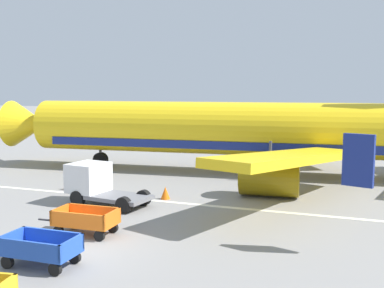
{
  "coord_description": "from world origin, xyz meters",
  "views": [
    {
      "loc": [
        10.01,
        -14.13,
        6.03
      ],
      "look_at": [
        0.86,
        10.87,
        2.8
      ],
      "focal_mm": 43.89,
      "sensor_mm": 36.0,
      "label": 1
    }
  ],
  "objects_px": {
    "service_truck_beside_carts": "(96,183)",
    "airplane": "(252,130)",
    "baggage_cart_second_in_row": "(41,249)",
    "baggage_cart_third_in_row": "(86,220)",
    "traffic_cone_mid_apron": "(69,184)",
    "traffic_cone_near_plane": "(165,193)"
  },
  "relations": [
    {
      "from": "service_truck_beside_carts",
      "to": "baggage_cart_third_in_row",
      "type": "bearing_deg",
      "value": -63.13
    },
    {
      "from": "airplane",
      "to": "baggage_cart_third_in_row",
      "type": "distance_m",
      "value": 16.3
    },
    {
      "from": "traffic_cone_near_plane",
      "to": "traffic_cone_mid_apron",
      "type": "relative_size",
      "value": 0.97
    },
    {
      "from": "service_truck_beside_carts",
      "to": "traffic_cone_mid_apron",
      "type": "height_order",
      "value": "service_truck_beside_carts"
    },
    {
      "from": "airplane",
      "to": "baggage_cart_second_in_row",
      "type": "relative_size",
      "value": 10.57
    },
    {
      "from": "traffic_cone_near_plane",
      "to": "traffic_cone_mid_apron",
      "type": "height_order",
      "value": "traffic_cone_mid_apron"
    },
    {
      "from": "service_truck_beside_carts",
      "to": "baggage_cart_second_in_row",
      "type": "bearing_deg",
      "value": -70.78
    },
    {
      "from": "baggage_cart_third_in_row",
      "to": "service_truck_beside_carts",
      "type": "distance_m",
      "value": 5.24
    },
    {
      "from": "traffic_cone_near_plane",
      "to": "baggage_cart_third_in_row",
      "type": "bearing_deg",
      "value": -95.28
    },
    {
      "from": "baggage_cart_second_in_row",
      "to": "airplane",
      "type": "bearing_deg",
      "value": 81.5
    },
    {
      "from": "airplane",
      "to": "traffic_cone_mid_apron",
      "type": "height_order",
      "value": "airplane"
    },
    {
      "from": "baggage_cart_third_in_row",
      "to": "traffic_cone_near_plane",
      "type": "height_order",
      "value": "baggage_cart_third_in_row"
    },
    {
      "from": "airplane",
      "to": "traffic_cone_mid_apron",
      "type": "distance_m",
      "value": 12.87
    },
    {
      "from": "airplane",
      "to": "baggage_cart_second_in_row",
      "type": "height_order",
      "value": "airplane"
    },
    {
      "from": "baggage_cart_third_in_row",
      "to": "service_truck_beside_carts",
      "type": "relative_size",
      "value": 0.78
    },
    {
      "from": "baggage_cart_second_in_row",
      "to": "traffic_cone_mid_apron",
      "type": "distance_m",
      "value": 12.16
    },
    {
      "from": "airplane",
      "to": "traffic_cone_near_plane",
      "type": "distance_m",
      "value": 9.75
    },
    {
      "from": "baggage_cart_second_in_row",
      "to": "traffic_cone_near_plane",
      "type": "relative_size",
      "value": 5.27
    },
    {
      "from": "service_truck_beside_carts",
      "to": "traffic_cone_mid_apron",
      "type": "distance_m",
      "value": 4.15
    },
    {
      "from": "baggage_cart_second_in_row",
      "to": "traffic_cone_mid_apron",
      "type": "bearing_deg",
      "value": 120.46
    },
    {
      "from": "baggage_cart_second_in_row",
      "to": "traffic_cone_mid_apron",
      "type": "xyz_separation_m",
      "value": [
        -6.16,
        10.48,
        -0.26
      ]
    },
    {
      "from": "service_truck_beside_carts",
      "to": "airplane",
      "type": "bearing_deg",
      "value": 62.85
    }
  ]
}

